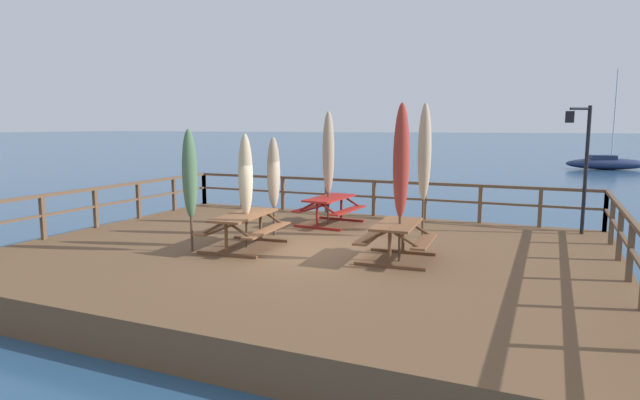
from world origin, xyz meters
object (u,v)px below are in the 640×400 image
object	(u,v)px
sailboat_distant	(607,163)
patio_umbrella_tall_front	(190,174)
patio_umbrella_short_back	(401,162)
patio_umbrella_tall_mid_right	(274,173)
picnic_table_mid_left	(244,223)
patio_umbrella_tall_back_left	(424,153)
patio_umbrella_tall_mid_left	(328,153)
patio_umbrella_short_mid	(246,176)
lamp_post_hooked	(580,150)
picnic_table_back_left	(397,234)
picnic_table_mid_centre	(330,205)

from	to	relation	value
sailboat_distant	patio_umbrella_tall_front	bearing A→B (deg)	-106.20
patio_umbrella_short_back	patio_umbrella_tall_front	distance (m)	4.45
patio_umbrella_tall_mid_right	sailboat_distant	world-z (taller)	sailboat_distant
picnic_table_mid_left	sailboat_distant	size ratio (longest dim) A/B	0.27
patio_umbrella_tall_back_left	sailboat_distant	bearing A→B (deg)	78.85
patio_umbrella_tall_mid_left	patio_umbrella_short_mid	size ratio (longest dim) A/B	1.22
lamp_post_hooked	picnic_table_back_left	bearing A→B (deg)	-128.20
patio_umbrella_tall_back_left	lamp_post_hooked	distance (m)	3.92
picnic_table_mid_centre	patio_umbrella_tall_mid_left	xyz separation A→B (m)	(-0.03, -0.04, 1.42)
sailboat_distant	patio_umbrella_short_back	bearing A→B (deg)	-100.26
picnic_table_mid_left	patio_umbrella_tall_mid_right	size ratio (longest dim) A/B	0.87
picnic_table_back_left	sailboat_distant	world-z (taller)	sailboat_distant
picnic_table_mid_left	patio_umbrella_short_mid	distance (m)	1.05
picnic_table_back_left	lamp_post_hooked	world-z (taller)	lamp_post_hooked
picnic_table_mid_centre	picnic_table_mid_left	distance (m)	3.45
picnic_table_mid_centre	patio_umbrella_tall_mid_right	xyz separation A→B (m)	(-0.71, -1.90, 0.99)
picnic_table_mid_left	sailboat_distant	xyz separation A→B (m)	(10.15, 37.10, -0.70)
patio_umbrella_tall_mid_right	patio_umbrella_tall_back_left	world-z (taller)	patio_umbrella_tall_back_left
picnic_table_mid_centre	patio_umbrella_tall_front	distance (m)	4.57
patio_umbrella_tall_mid_right	lamp_post_hooked	world-z (taller)	lamp_post_hooked
picnic_table_mid_centre	patio_umbrella_short_back	xyz separation A→B (m)	(2.83, -3.16, 1.45)
picnic_table_mid_left	picnic_table_back_left	world-z (taller)	same
patio_umbrella_tall_mid_right	patio_umbrella_tall_back_left	bearing A→B (deg)	19.85
sailboat_distant	patio_umbrella_tall_back_left	bearing A→B (deg)	-101.15
picnic_table_mid_centre	patio_umbrella_short_back	distance (m)	4.48
patio_umbrella_tall_mid_left	patio_umbrella_tall_front	world-z (taller)	patio_umbrella_tall_mid_left
patio_umbrella_tall_mid_right	lamp_post_hooked	xyz separation A→B (m)	(6.88, 3.13, 0.56)
lamp_post_hooked	picnic_table_mid_centre	bearing A→B (deg)	-168.77
patio_umbrella_tall_mid_right	picnic_table_mid_centre	bearing A→B (deg)	69.54
patio_umbrella_tall_back_left	lamp_post_hooked	world-z (taller)	patio_umbrella_tall_back_left
patio_umbrella_tall_mid_left	sailboat_distant	distance (m)	35.13
patio_umbrella_short_mid	patio_umbrella_short_back	world-z (taller)	patio_umbrella_short_back
picnic_table_mid_left	patio_umbrella_tall_mid_right	distance (m)	1.79
patio_umbrella_tall_front	patio_umbrella_tall_mid_left	bearing A→B (deg)	70.45
patio_umbrella_tall_mid_left	patio_umbrella_tall_back_left	distance (m)	2.83
patio_umbrella_tall_front	patio_umbrella_tall_back_left	xyz separation A→B (m)	(4.23, 3.51, 0.38)
picnic_table_back_left	patio_umbrella_short_mid	xyz separation A→B (m)	(-3.40, -0.21, 1.06)
picnic_table_mid_left	patio_umbrella_tall_back_left	bearing A→B (deg)	39.00
picnic_table_mid_left	patio_umbrella_short_mid	bearing A→B (deg)	82.30
patio_umbrella_tall_mid_left	patio_umbrella_short_back	world-z (taller)	patio_umbrella_short_back
picnic_table_back_left	patio_umbrella_tall_mid_right	xyz separation A→B (m)	(-3.47, 1.21, 1.00)
picnic_table_mid_centre	sailboat_distant	bearing A→B (deg)	74.25
patio_umbrella_short_back	patio_umbrella_tall_mid_right	bearing A→B (deg)	160.39
picnic_table_mid_left	patio_umbrella_tall_mid_right	xyz separation A→B (m)	(-0.06, 1.49, 0.99)
patio_umbrella_tall_mid_left	patio_umbrella_tall_front	size ratio (longest dim) A/B	1.17
patio_umbrella_short_mid	patio_umbrella_tall_mid_right	xyz separation A→B (m)	(-0.07, 1.42, -0.06)
picnic_table_mid_left	lamp_post_hooked	size ratio (longest dim) A/B	0.66
patio_umbrella_tall_mid_right	patio_umbrella_tall_back_left	size ratio (longest dim) A/B	0.75
picnic_table_back_left	patio_umbrella_short_mid	bearing A→B (deg)	-176.48
patio_umbrella_short_back	lamp_post_hooked	world-z (taller)	lamp_post_hooked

